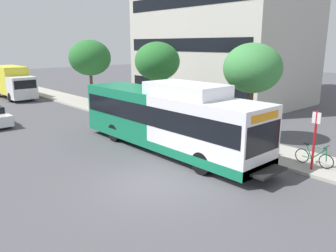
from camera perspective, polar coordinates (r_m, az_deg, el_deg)
ground_plane at (r=19.91m, az=-17.58°, el=-2.70°), size 120.00×120.00×0.00m
sidewalk_curb at (r=22.05m, az=1.39°, el=-0.28°), size 3.00×56.00×0.14m
transit_bus at (r=17.21m, az=-0.18°, el=1.28°), size 2.58×12.25×3.65m
bus_stop_sign_pole at (r=15.48m, az=23.87°, el=-1.57°), size 0.10×0.36×2.60m
bicycle_parked at (r=16.30m, az=23.77°, el=-4.83°), size 0.52×1.76×1.02m
street_tree_near_stop at (r=19.07m, az=14.30°, el=9.54°), size 3.22×3.22×5.40m
street_tree_mid_block at (r=24.39m, az=-1.85°, el=10.99°), size 3.25×3.25×5.50m
street_tree_far_block at (r=32.54m, az=-13.25°, el=11.32°), size 3.88×3.88×5.73m
box_truck_background at (r=37.78m, az=-25.10°, el=6.93°), size 2.32×7.01×3.25m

